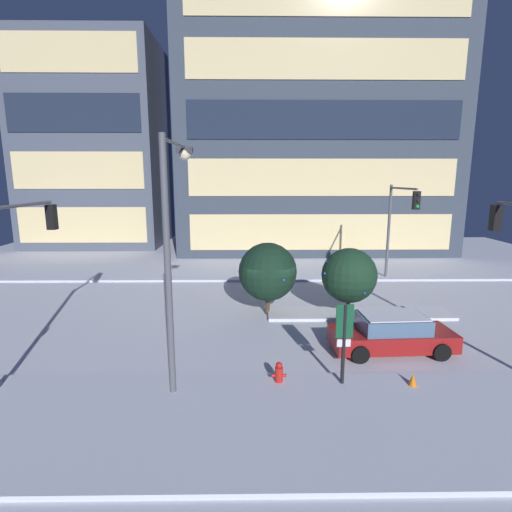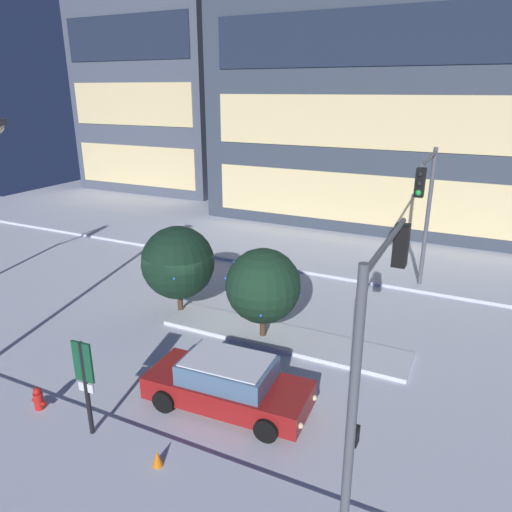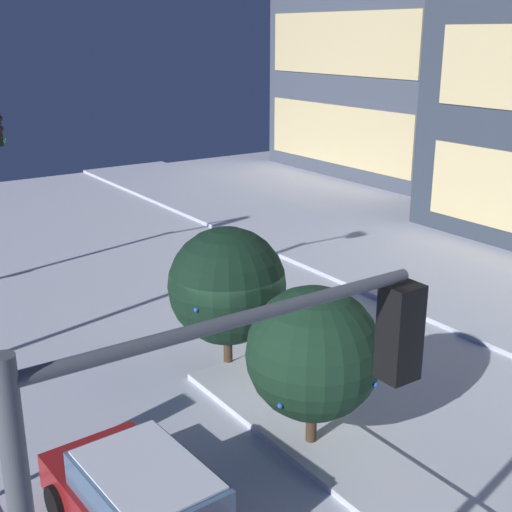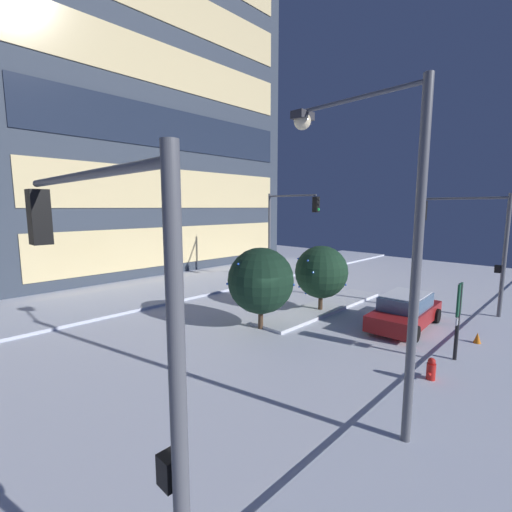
{
  "view_description": "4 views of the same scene",
  "coord_description": "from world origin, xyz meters",
  "views": [
    {
      "loc": [
        -0.96,
        -18.59,
        6.58
      ],
      "look_at": [
        -0.71,
        0.64,
        2.82
      ],
      "focal_mm": 27.68,
      "sensor_mm": 36.0,
      "label": 1
    },
    {
      "loc": [
        10.15,
        -14.23,
        8.51
      ],
      "look_at": [
        2.28,
        2.08,
        2.16
      ],
      "focal_mm": 33.51,
      "sensor_mm": 36.0,
      "label": 2
    },
    {
      "loc": [
        12.89,
        -8.01,
        7.9
      ],
      "look_at": [
        -0.33,
        1.08,
        2.66
      ],
      "focal_mm": 48.04,
      "sensor_mm": 36.0,
      "label": 3
    },
    {
      "loc": [
        -10.77,
        -9.96,
        5.26
      ],
      "look_at": [
        0.81,
        1.33,
        2.99
      ],
      "focal_mm": 24.43,
      "sensor_mm": 36.0,
      "label": 4
    }
  ],
  "objects": [
    {
      "name": "ground",
      "position": [
        0.0,
        0.0,
        0.0
      ],
      "size": [
        52.0,
        52.0,
        0.0
      ],
      "primitive_type": "plane",
      "color": "silver"
    },
    {
      "name": "curb_strip_far",
      "position": [
        0.0,
        8.89,
        0.07
      ],
      "size": [
        52.0,
        5.2,
        0.14
      ],
      "primitive_type": "cube",
      "color": "silver",
      "rests_on": "ground"
    },
    {
      "name": "median_strip",
      "position": [
        4.37,
        -0.14,
        0.07
      ],
      "size": [
        9.0,
        1.8,
        0.14
      ],
      "primitive_type": "cube",
      "color": "silver",
      "rests_on": "ground"
    },
    {
      "name": "office_tower_main",
      "position": [
        4.87,
        19.0,
        13.41
      ],
      "size": [
        24.17,
        10.14,
        26.83
      ],
      "color": "#384251",
      "rests_on": "ground"
    },
    {
      "name": "car_near",
      "position": [
        4.48,
        -4.3,
        0.71
      ],
      "size": [
        4.8,
        2.23,
        1.49
      ],
      "rotation": [
        0.0,
        0.0,
        0.05
      ],
      "color": "maroon",
      "rests_on": "ground"
    },
    {
      "name": "traffic_light_corner_near_right",
      "position": [
        8.61,
        -5.52,
        4.04
      ],
      "size": [
        0.32,
        4.13,
        5.89
      ],
      "rotation": [
        0.0,
        0.0,
        1.57
      ],
      "color": "#565960",
      "rests_on": "ground"
    },
    {
      "name": "traffic_light_corner_near_left",
      "position": [
        -8.96,
        -5.23,
        4.07
      ],
      "size": [
        0.32,
        4.81,
        5.88
      ],
      "rotation": [
        0.0,
        0.0,
        1.57
      ],
      "color": "#565960",
      "rests_on": "ground"
    },
    {
      "name": "traffic_light_corner_far_right",
      "position": [
        8.12,
        5.39,
        4.35
      ],
      "size": [
        0.32,
        4.4,
        6.24
      ],
      "rotation": [
        0.0,
        0.0,
        -1.57
      ],
      "color": "#565960",
      "rests_on": "ground"
    },
    {
      "name": "street_lamp_arched",
      "position": [
        -3.35,
        -6.47,
        5.12
      ],
      "size": [
        0.56,
        3.39,
        7.83
      ],
      "rotation": [
        0.0,
        0.0,
        1.54
      ],
      "color": "#565960",
      "rests_on": "ground"
    },
    {
      "name": "fire_hydrant",
      "position": [
        -0.07,
        -6.85,
        0.39
      ],
      "size": [
        0.48,
        0.26,
        0.81
      ],
      "color": "red",
      "rests_on": "ground"
    },
    {
      "name": "parking_info_sign",
      "position": [
        1.96,
        -6.97,
        1.77
      ],
      "size": [
        0.55,
        0.12,
        2.77
      ],
      "rotation": [
        0.0,
        0.0,
        1.63
      ],
      "color": "black",
      "rests_on": "ground"
    },
    {
      "name": "decorated_tree_median",
      "position": [
        3.73,
        -0.37,
        2.06
      ],
      "size": [
        2.63,
        2.63,
        3.38
      ],
      "color": "#473323",
      "rests_on": "ground"
    },
    {
      "name": "decorated_tree_left_of_median",
      "position": [
        -0.14,
        0.12,
        2.14
      ],
      "size": [
        2.85,
        2.85,
        3.57
      ],
      "color": "#473323",
      "rests_on": "ground"
    },
    {
      "name": "construction_cone",
      "position": [
        4.17,
        -7.15,
        0.28
      ],
      "size": [
        0.36,
        0.36,
        0.55
      ],
      "primitive_type": "cone",
      "color": "orange",
      "rests_on": "ground"
    }
  ]
}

